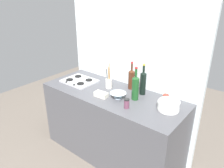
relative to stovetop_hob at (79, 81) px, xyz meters
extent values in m
plane|color=#6B6056|center=(0.56, 0.01, -0.91)|extent=(6.00, 6.00, 0.00)
cube|color=#4C4C51|center=(0.56, 0.01, -0.46)|extent=(1.80, 0.70, 0.90)
cube|color=silver|center=(0.56, 0.39, 0.15)|extent=(1.90, 0.06, 2.13)
cube|color=#B2B2B7|center=(0.00, 0.00, 0.00)|extent=(0.42, 0.35, 0.02)
cylinder|color=black|center=(-0.11, -0.08, 0.02)|extent=(0.09, 0.09, 0.01)
cylinder|color=black|center=(0.11, -0.08, 0.02)|extent=(0.09, 0.09, 0.01)
cylinder|color=black|center=(-0.11, 0.08, 0.02)|extent=(0.09, 0.09, 0.01)
cylinder|color=black|center=(0.11, 0.08, 0.02)|extent=(0.09, 0.09, 0.01)
cylinder|color=black|center=(-0.07, -0.16, 0.02)|extent=(0.02, 0.02, 0.02)
cylinder|color=black|center=(0.07, -0.16, 0.02)|extent=(0.02, 0.02, 0.02)
cylinder|color=white|center=(1.27, 0.06, -0.01)|extent=(0.22, 0.22, 0.01)
cylinder|color=white|center=(1.26, 0.06, 0.00)|extent=(0.22, 0.22, 0.01)
cylinder|color=white|center=(1.26, 0.06, 0.02)|extent=(0.22, 0.22, 0.01)
cylinder|color=white|center=(1.26, 0.06, 0.03)|extent=(0.22, 0.22, 0.01)
cylinder|color=white|center=(1.26, 0.06, 0.04)|extent=(0.22, 0.22, 0.01)
cylinder|color=white|center=(1.26, 0.06, 0.05)|extent=(0.22, 0.22, 0.01)
cylinder|color=white|center=(1.26, 0.07, 0.06)|extent=(0.22, 0.22, 0.01)
cylinder|color=white|center=(1.26, 0.06, 0.07)|extent=(0.22, 0.22, 0.01)
cylinder|color=white|center=(1.27, 0.06, 0.09)|extent=(0.22, 0.22, 0.01)
cylinder|color=#19471E|center=(0.86, 0.05, 0.11)|extent=(0.08, 0.08, 0.25)
cone|color=#19471E|center=(0.86, 0.05, 0.26)|extent=(0.08, 0.08, 0.03)
cylinder|color=#19471E|center=(0.86, 0.05, 0.31)|extent=(0.03, 0.03, 0.09)
cylinder|color=#B21E1E|center=(0.86, 0.05, 0.36)|extent=(0.03, 0.03, 0.02)
cylinder|color=black|center=(0.86, 0.22, 0.12)|extent=(0.07, 0.07, 0.26)
cone|color=black|center=(0.86, 0.22, 0.26)|extent=(0.07, 0.07, 0.02)
cylinder|color=black|center=(0.86, 0.22, 0.31)|extent=(0.03, 0.03, 0.08)
cylinder|color=gold|center=(0.86, 0.22, 0.36)|extent=(0.03, 0.03, 0.02)
cylinder|color=#472314|center=(0.66, 0.26, 0.10)|extent=(0.08, 0.08, 0.22)
cone|color=#472314|center=(0.66, 0.26, 0.22)|extent=(0.08, 0.08, 0.03)
cylinder|color=#472314|center=(0.66, 0.26, 0.28)|extent=(0.02, 0.02, 0.08)
cylinder|color=#B21E1E|center=(0.66, 0.26, 0.33)|extent=(0.03, 0.03, 0.02)
cylinder|color=silver|center=(0.70, -0.05, -0.01)|extent=(0.08, 0.08, 0.01)
cone|color=silver|center=(0.70, -0.05, 0.02)|extent=(0.19, 0.19, 0.06)
cube|color=silver|center=(0.52, -0.15, 0.01)|extent=(0.16, 0.09, 0.06)
cylinder|color=silver|center=(0.43, 0.10, 0.05)|extent=(0.08, 0.08, 0.12)
cylinder|color=#262626|center=(0.42, 0.09, 0.14)|extent=(0.02, 0.02, 0.20)
cylinder|color=#997247|center=(0.44, 0.09, 0.15)|extent=(0.04, 0.03, 0.24)
cylinder|color=#997247|center=(0.43, 0.11, 0.14)|extent=(0.03, 0.03, 0.21)
cylinder|color=#997247|center=(0.44, 0.11, 0.17)|extent=(0.01, 0.02, 0.28)
cylinder|color=gold|center=(1.16, 0.21, 0.02)|extent=(0.06, 0.06, 0.07)
cylinder|color=red|center=(1.16, 0.21, 0.06)|extent=(0.07, 0.07, 0.01)
cylinder|color=#66384C|center=(0.90, -0.17, 0.03)|extent=(0.06, 0.06, 0.09)
cylinder|color=black|center=(0.90, -0.17, 0.09)|extent=(0.06, 0.06, 0.01)
camera|label=1|loc=(2.05, -1.84, 1.15)|focal=35.17mm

